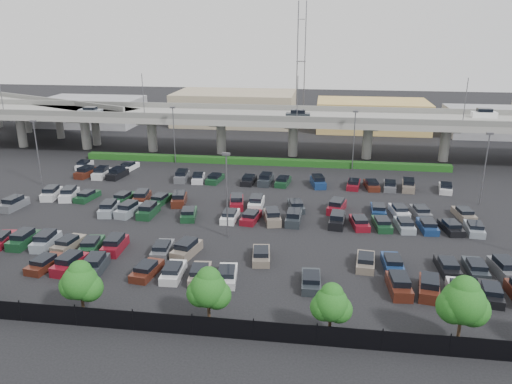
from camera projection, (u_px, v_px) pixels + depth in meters
ground at (239, 213)px, 67.02m from camera, size 280.00×280.00×0.00m
overpass at (266, 119)px, 94.89m from camera, size 150.00×13.00×15.80m
on_ramp at (43, 106)px, 112.09m from camera, size 50.93×30.13×8.80m
hedge at (262, 161)px, 90.33m from camera, size 66.00×1.60×1.10m
fence at (180, 324)px, 40.44m from camera, size 70.00×0.10×2.00m
tree_row at (192, 288)px, 40.89m from camera, size 65.07×3.66×5.94m
parked_cars at (225, 217)px, 63.74m from camera, size 63.01×41.63×1.67m
light_poles at (211, 163)px, 67.46m from camera, size 66.90×48.38×10.30m
distant_buildings at (331, 112)px, 122.29m from camera, size 138.00×24.00×9.00m
comm_tower at (301, 59)px, 131.07m from camera, size 2.40×2.40×30.00m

